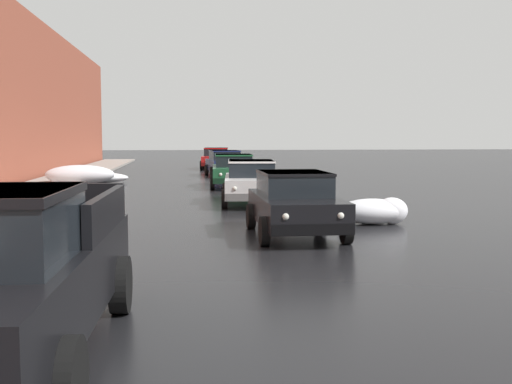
# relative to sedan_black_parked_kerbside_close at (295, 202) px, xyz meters

# --- Properties ---
(snow_bank_near_corner_left) EXTENTS (3.12, 1.37, 0.90)m
(snow_bank_near_corner_left) POSITION_rel_sedan_black_parked_kerbside_close_xyz_m (-7.38, 15.52, -0.32)
(snow_bank_near_corner_left) COLOR white
(snow_bank_near_corner_left) RESTS_ON ground
(snow_bank_mid_block_left) EXTENTS (3.09, 0.96, 0.53)m
(snow_bank_mid_block_left) POSITION_rel_sedan_black_parked_kerbside_close_xyz_m (-6.71, 16.17, -0.49)
(snow_bank_mid_block_left) COLOR white
(snow_bank_mid_block_left) RESTS_ON ground
(snow_bank_near_corner_right) EXTENTS (2.29, 1.30, 0.57)m
(snow_bank_near_corner_right) POSITION_rel_sedan_black_parked_kerbside_close_xyz_m (2.17, 11.15, -0.47)
(snow_bank_near_corner_right) COLOR white
(snow_bank_near_corner_right) RESTS_ON ground
(snow_bank_far_right_pile) EXTENTS (1.78, 1.04, 0.67)m
(snow_bank_far_right_pile) POSITION_rel_sedan_black_parked_kerbside_close_xyz_m (2.36, 1.56, -0.43)
(snow_bank_far_right_pile) COLOR white
(snow_bank_far_right_pile) RESTS_ON ground
(sedan_black_parked_kerbside_close) EXTENTS (1.92, 3.90, 1.42)m
(sedan_black_parked_kerbside_close) POSITION_rel_sedan_black_parked_kerbside_close_xyz_m (0.00, 0.00, 0.00)
(sedan_black_parked_kerbside_close) COLOR black
(sedan_black_parked_kerbside_close) RESTS_ON ground
(sedan_white_parked_kerbside_mid) EXTENTS (2.11, 4.27, 1.42)m
(sedan_white_parked_kerbside_mid) POSITION_rel_sedan_black_parked_kerbside_close_xyz_m (-0.31, 6.59, 0.00)
(sedan_white_parked_kerbside_mid) COLOR silver
(sedan_white_parked_kerbside_mid) RESTS_ON ground
(sedan_green_parked_far_down_block) EXTENTS (2.13, 4.26, 1.42)m
(sedan_green_parked_far_down_block) POSITION_rel_sedan_black_parked_kerbside_close_xyz_m (-0.40, 13.34, 0.00)
(sedan_green_parked_far_down_block) COLOR #1E5633
(sedan_green_parked_far_down_block) RESTS_ON ground
(sedan_darkblue_queued_behind_truck) EXTENTS (2.18, 4.17, 1.42)m
(sedan_darkblue_queued_behind_truck) POSITION_rel_sedan_black_parked_kerbside_close_xyz_m (-0.34, 20.68, 0.00)
(sedan_darkblue_queued_behind_truck) COLOR navy
(sedan_darkblue_queued_behind_truck) RESTS_ON ground
(sedan_red_at_far_intersection) EXTENTS (2.24, 4.14, 1.42)m
(sedan_red_at_far_intersection) POSITION_rel_sedan_black_parked_kerbside_close_xyz_m (-0.48, 28.17, 0.00)
(sedan_red_at_far_intersection) COLOR red
(sedan_red_at_far_intersection) RESTS_ON ground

